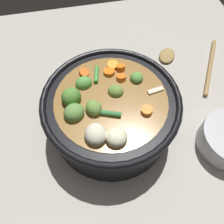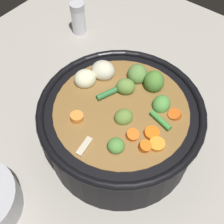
% 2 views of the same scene
% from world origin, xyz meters
% --- Properties ---
extents(ground_plane, '(1.10, 1.10, 0.00)m').
position_xyz_m(ground_plane, '(0.00, 0.00, 0.00)').
color(ground_plane, '#9E998E').
extents(cooking_pot, '(0.31, 0.31, 0.15)m').
position_xyz_m(cooking_pot, '(0.00, 0.00, 0.07)').
color(cooking_pot, black).
rests_on(cooking_pot, ground_plane).
extents(salt_shaker, '(0.04, 0.04, 0.09)m').
position_xyz_m(salt_shaker, '(0.22, 0.32, 0.05)').
color(salt_shaker, silver).
rests_on(salt_shaker, ground_plane).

